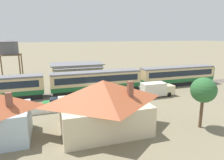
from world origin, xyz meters
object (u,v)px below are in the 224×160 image
object	(u,v)px
cottage_terracotta_roof_2	(103,104)
parked_car_green	(59,102)
delivery_truck_cream	(157,89)
station_building	(77,72)
yard_tree_0	(203,90)
passenger_train	(98,81)
water_tower	(8,48)

from	to	relation	value
cottage_terracotta_roof_2	parked_car_green	world-z (taller)	cottage_terracotta_roof_2
parked_car_green	delivery_truck_cream	distance (m)	17.10
station_building	cottage_terracotta_roof_2	world-z (taller)	cottage_terracotta_roof_2
station_building	parked_car_green	bearing A→B (deg)	-107.75
station_building	yard_tree_0	bearing A→B (deg)	-70.52
yard_tree_0	cottage_terracotta_roof_2	bearing A→B (deg)	163.71
passenger_train	parked_car_green	bearing A→B (deg)	-143.15
parked_car_green	yard_tree_0	size ratio (longest dim) A/B	0.80
station_building	yard_tree_0	size ratio (longest dim) A/B	1.98
station_building	cottage_terracotta_roof_2	xyz separation A→B (m)	(-0.79, -25.90, 0.86)
water_tower	delivery_truck_cream	world-z (taller)	water_tower
cottage_terracotta_roof_2	parked_car_green	distance (m)	10.73
passenger_train	cottage_terracotta_roof_2	bearing A→B (deg)	-102.15
station_building	yard_tree_0	world-z (taller)	yard_tree_0
water_tower	cottage_terracotta_roof_2	xyz separation A→B (m)	(13.75, -28.68, -4.97)
passenger_train	station_building	distance (m)	10.92
water_tower	delivery_truck_cream	xyz separation A→B (m)	(26.36, -19.32, -6.73)
parked_car_green	delivery_truck_cream	bearing A→B (deg)	1.18
cottage_terracotta_roof_2	delivery_truck_cream	bearing A→B (deg)	36.61
passenger_train	yard_tree_0	bearing A→B (deg)	-67.11
station_building	yard_tree_0	xyz separation A→B (m)	(10.31, -29.15, 2.38)
station_building	cottage_terracotta_roof_2	bearing A→B (deg)	-91.75
delivery_truck_cream	yard_tree_0	distance (m)	13.12
yard_tree_0	parked_car_green	bearing A→B (deg)	140.83
water_tower	cottage_terracotta_roof_2	world-z (taller)	water_tower
passenger_train	delivery_truck_cream	bearing A→B (deg)	-32.35
parked_car_green	delivery_truck_cream	size ratio (longest dim) A/B	0.79
cottage_terracotta_roof_2	delivery_truck_cream	world-z (taller)	cottage_terracotta_roof_2
passenger_train	parked_car_green	size ratio (longest dim) A/B	11.11
water_tower	parked_car_green	xyz separation A→B (m)	(9.28, -19.24, -7.37)
station_building	water_tower	world-z (taller)	water_tower
passenger_train	delivery_truck_cream	size ratio (longest dim) A/B	8.83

